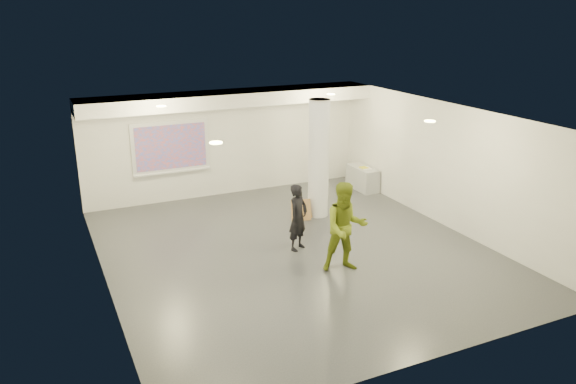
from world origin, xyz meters
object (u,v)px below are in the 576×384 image
column (319,159)px  projection_screen (171,148)px  credenza (363,178)px  man (346,227)px  woman (298,217)px

column → projection_screen: column is taller
column → credenza: size_ratio=2.63×
credenza → man: (-3.22, -4.44, 0.60)m
column → projection_screen: 4.08m
woman → column: bearing=19.7°
projection_screen → woman: 4.75m
column → projection_screen: bearing=139.4°
projection_screen → woman: size_ratio=1.41×
projection_screen → woman: bearing=-68.8°
column → woman: 2.34m
projection_screen → man: bearing=-69.7°
column → woman: bearing=-129.3°
column → woman: size_ratio=2.01×
column → man: 3.26m
column → projection_screen: (-3.10, 2.65, 0.03)m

